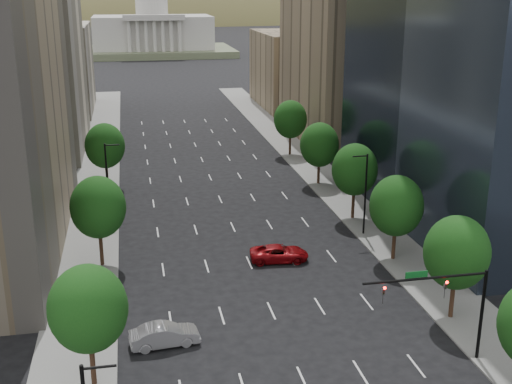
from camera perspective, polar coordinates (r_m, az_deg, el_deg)
sidewalk_left at (r=72.38m, az=-14.26°, el=-3.76°), size 6.00×200.00×0.15m
sidewalk_right at (r=76.80m, az=9.47°, el=-2.19°), size 6.00×200.00×0.15m
midrise_cream_left at (r=111.70m, az=-18.95°, el=12.47°), size 14.00×30.00×35.00m
filler_left at (r=145.16m, az=-17.01°, el=10.26°), size 14.00×26.00×18.00m
parking_tan_right at (r=113.73m, az=7.35°, el=12.06°), size 14.00×30.00×30.00m
filler_right at (r=146.00m, az=3.14°, el=10.63°), size 14.00×26.00×16.00m
tree_right_1 at (r=53.85m, az=17.11°, el=-5.08°), size 5.20×5.20×8.75m
tree_right_2 at (r=63.97m, az=12.15°, el=-1.19°), size 5.20×5.20×8.61m
tree_right_3 at (r=74.54m, az=8.61°, el=1.94°), size 5.20×5.20×8.89m
tree_right_4 at (r=87.51m, az=5.56°, el=4.12°), size 5.20×5.20×8.46m
tree_right_5 at (r=102.51m, az=3.02°, el=6.34°), size 5.20×5.20×8.75m
tree_left_0 at (r=44.42m, az=-14.45°, el=-9.85°), size 5.20×5.20×8.75m
tree_left_1 at (r=62.79m, az=-13.62°, el=-1.31°), size 5.20×5.20×8.97m
tree_left_2 at (r=87.87m, az=-13.05°, el=3.94°), size 5.20×5.20×8.68m
streetlight_rn at (r=70.16m, az=9.49°, el=0.00°), size 1.70×0.20×9.00m
streetlight_ln at (r=75.50m, az=-12.81°, el=1.07°), size 1.70×0.20×9.00m
traffic_signal at (r=47.73m, az=16.67°, el=-8.80°), size 9.12×0.40×7.38m
capitol at (r=257.96m, az=-8.99°, el=13.63°), size 60.00×40.00×35.20m
foothills at (r=611.86m, az=-6.96°, el=11.58°), size 720.00×413.00×263.00m
car_silver at (r=50.38m, az=-7.98°, el=-12.26°), size 5.37×2.36×1.71m
car_red_far at (r=64.04m, az=2.03°, el=-5.37°), size 5.95×3.16×1.59m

